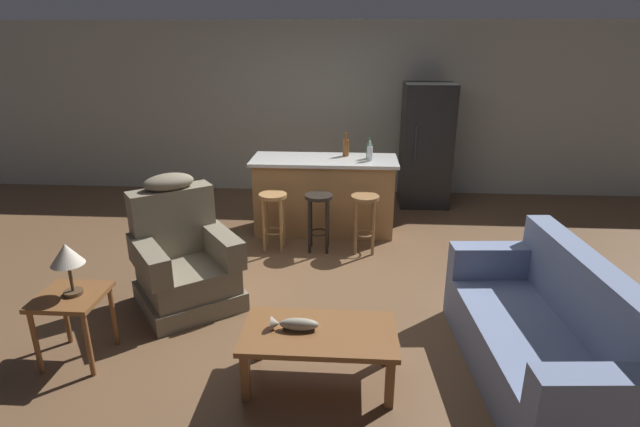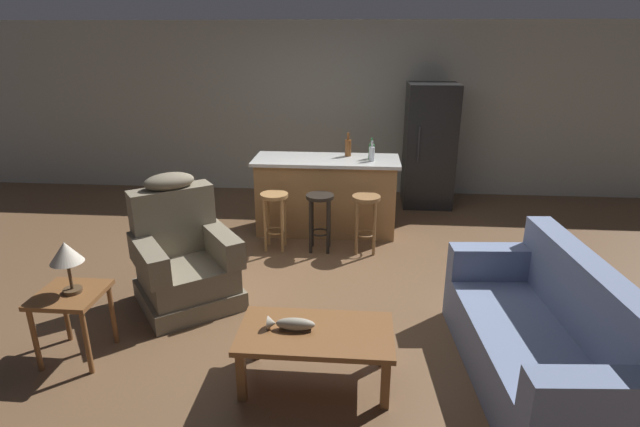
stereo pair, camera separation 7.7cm
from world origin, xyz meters
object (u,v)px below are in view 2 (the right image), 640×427
Objects in this scene: couch at (544,341)px; bottle_tall_green at (348,147)px; bar_stool_middle at (320,212)px; bar_stool_right at (366,213)px; bottle_short_amber at (371,151)px; end_table at (71,304)px; coffee_table at (316,338)px; table_lamp at (66,255)px; refrigerator at (429,146)px; recliner_near_lamp at (183,259)px; bottle_wine_dark at (372,153)px; bar_stool_left at (275,211)px; fish_figurine at (291,324)px; kitchen_island at (326,195)px.

bottle_tall_green is (-1.50, 3.02, 0.72)m from couch.
bar_stool_right is at bearing 0.00° from bar_stool_middle.
end_table is at bearing -128.57° from bottle_short_amber.
bottle_tall_green is (0.29, 0.79, 0.59)m from bar_stool_middle.
coffee_table is 2.68× the size of table_lamp.
table_lamp is at bearing -135.23° from bar_stool_right.
bottle_short_amber is at bearing -126.45° from refrigerator.
bottle_wine_dark is at bearing 99.69° from recliner_near_lamp.
table_lamp is 3.57m from bottle_wine_dark.
bar_stool_left is at bearing 116.64° from recliner_near_lamp.
bottle_wine_dark reaches higher than bar_stool_middle.
fish_figurine is 3.14m from bottle_short_amber.
kitchen_island is at bearing 48.66° from bar_stool_left.
recliner_near_lamp is at bearing -133.94° from bottle_wine_dark.
bottle_short_amber is (0.05, 0.68, 0.58)m from bar_stool_right.
end_table is at bearing -121.62° from kitchen_island.
recliner_near_lamp is 2.25m from kitchen_island.
coffee_table is at bearing -98.13° from bottle_wine_dark.
couch is at bearing -0.44° from table_lamp.
bar_stool_left is at bearing -148.60° from bottle_short_amber.
couch is 3.22m from bottle_short_amber.
fish_figurine is 0.50× the size of bar_stool_left.
refrigerator is (1.27, 4.18, 0.52)m from coffee_table.
bar_stool_left is 1.05m from bar_stool_right.
fish_figurine is at bearing -101.05° from bottle_short_amber.
bar_stool_right is (-1.26, 2.23, 0.13)m from couch.
bar_stool_middle is 2.77× the size of bottle_wine_dark.
bar_stool_left is at bearing 106.39° from coffee_table.
bottle_wine_dark is (2.27, 2.75, 0.17)m from table_lamp.
bar_stool_right is (1.70, 1.27, 0.05)m from recliner_near_lamp.
bar_stool_left is 2.77× the size of bottle_wine_dark.
kitchen_island is at bearing 58.73° from table_lamp.
kitchen_island is 6.98× the size of bottle_short_amber.
bottle_wine_dark reaches higher than coffee_table.
bottle_short_amber is (0.59, 3.02, 0.59)m from fish_figurine.
refrigerator is at bearing 42.30° from bottle_tall_green.
bar_stool_right is at bearing 77.11° from fish_figurine.
fish_figurine is at bearing -5.07° from table_lamp.
bottle_short_amber is (0.41, 3.03, 0.68)m from coffee_table.
bar_stool_middle is (1.17, 1.27, 0.05)m from recliner_near_lamp.
recliner_near_lamp reaches higher than end_table.
end_table is (-0.55, -0.94, 0.04)m from recliner_near_lamp.
recliner_near_lamp is at bearing 140.92° from coffee_table.
table_lamp is at bearing -123.51° from bottle_tall_green.
bottle_wine_dark is at bearing -8.00° from kitchen_island.
couch is (1.62, 0.13, -0.02)m from coffee_table.
table_lamp reaches higher than coffee_table.
bottle_short_amber reaches higher than recliner_near_lamp.
bar_stool_right is 0.89m from bottle_short_amber.
coffee_table is 1.96× the size of end_table.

